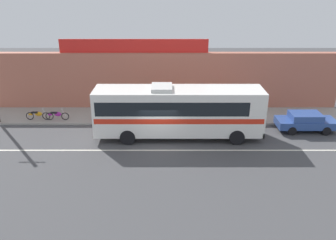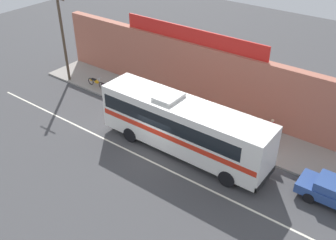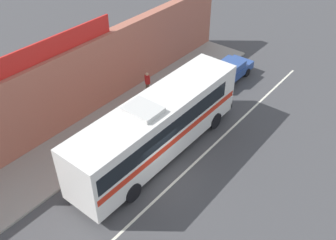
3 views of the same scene
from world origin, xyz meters
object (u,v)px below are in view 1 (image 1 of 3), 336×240
object	(u,v)px
motorcycle_orange	(55,115)
motorcycle_blue	(36,115)
intercity_bus	(176,110)
pedestrian_by_curb	(225,102)
parked_car	(304,121)

from	to	relation	value
motorcycle_orange	motorcycle_blue	xyz separation A→B (m)	(-1.53, 0.05, 0.00)
intercity_bus	motorcycle_blue	xyz separation A→B (m)	(-10.88, 2.87, -1.50)
motorcycle_orange	pedestrian_by_curb	bearing A→B (deg)	6.66
pedestrian_by_curb	motorcycle_blue	bearing A→B (deg)	-174.21
intercity_bus	motorcycle_orange	xyz separation A→B (m)	(-9.35, 2.82, -1.50)
intercity_bus	parked_car	world-z (taller)	intercity_bus
intercity_bus	motorcycle_blue	world-z (taller)	intercity_bus
pedestrian_by_curb	motorcycle_orange	bearing A→B (deg)	-173.34
intercity_bus	pedestrian_by_curb	bearing A→B (deg)	46.60
intercity_bus	motorcycle_orange	distance (m)	9.88
motorcycle_blue	motorcycle_orange	bearing A→B (deg)	-1.92
parked_car	motorcycle_orange	world-z (taller)	parked_car
motorcycle_blue	pedestrian_by_curb	xyz separation A→B (m)	(15.04, 1.53, 0.52)
intercity_bus	parked_car	bearing A→B (deg)	6.73
parked_car	motorcycle_blue	distance (m)	20.43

